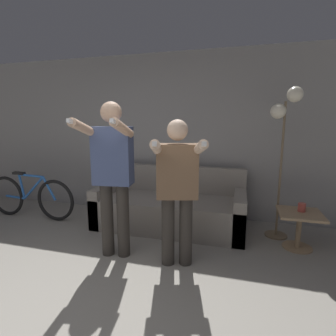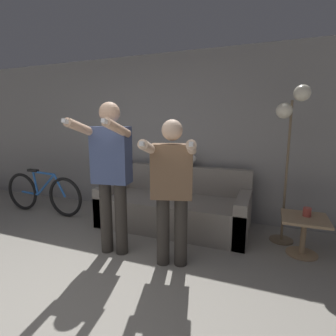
# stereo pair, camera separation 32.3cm
# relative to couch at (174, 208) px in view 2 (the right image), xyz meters

# --- Properties ---
(ground_plane) EXTENTS (16.00, 16.00, 0.00)m
(ground_plane) POSITION_rel_couch_xyz_m (-0.39, -2.24, -0.28)
(ground_plane) COLOR gray
(wall_back) EXTENTS (10.00, 0.05, 2.60)m
(wall_back) POSITION_rel_couch_xyz_m (-0.39, 0.56, 1.02)
(wall_back) COLOR gray
(wall_back) RESTS_ON ground_plane
(couch) EXTENTS (2.14, 0.92, 0.85)m
(couch) POSITION_rel_couch_xyz_m (0.00, 0.00, 0.00)
(couch) COLOR gray
(couch) RESTS_ON ground_plane
(person_left) EXTENTS (0.55, 0.71, 1.75)m
(person_left) POSITION_rel_couch_xyz_m (-0.38, -1.03, 0.74)
(person_left) COLOR #38332D
(person_left) RESTS_ON ground_plane
(person_right) EXTENTS (0.61, 0.75, 1.56)m
(person_right) POSITION_rel_couch_xyz_m (0.35, -1.03, 0.63)
(person_right) COLOR #38332D
(person_right) RESTS_ON ground_plane
(cat) EXTENTS (0.53, 0.14, 0.19)m
(cat) POSITION_rel_couch_xyz_m (0.03, 0.35, 0.66)
(cat) COLOR silver
(cat) RESTS_ON couch
(floor_lamp) EXTENTS (0.37, 0.29, 1.96)m
(floor_lamp) POSITION_rel_couch_xyz_m (1.49, 0.04, 1.24)
(floor_lamp) COLOR #756047
(floor_lamp) RESTS_ON ground_plane
(side_table) EXTENTS (0.50, 0.50, 0.46)m
(side_table) POSITION_rel_couch_xyz_m (1.69, -0.26, 0.06)
(side_table) COLOR #A38460
(side_table) RESTS_ON ground_plane
(cup) EXTENTS (0.09, 0.09, 0.10)m
(cup) POSITION_rel_couch_xyz_m (1.71, -0.22, 0.23)
(cup) COLOR #B7473D
(cup) RESTS_ON side_table
(bicycle) EXTENTS (1.60, 0.07, 0.74)m
(bicycle) POSITION_rel_couch_xyz_m (-2.26, -0.27, 0.07)
(bicycle) COLOR black
(bicycle) RESTS_ON ground_plane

